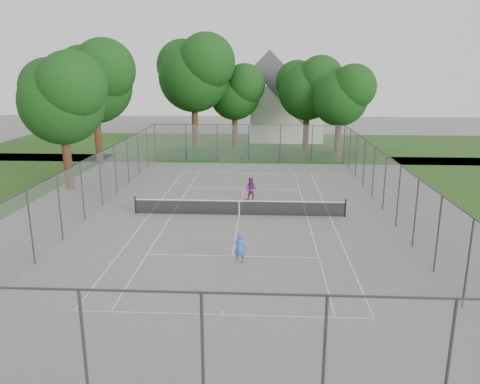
{
  "coord_description": "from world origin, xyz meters",
  "views": [
    {
      "loc": [
        1.45,
        -27.13,
        8.71
      ],
      "look_at": [
        0.0,
        1.0,
        1.2
      ],
      "focal_mm": 35.0,
      "sensor_mm": 36.0,
      "label": 1
    }
  ],
  "objects_px": {
    "tennis_net": "(239,207)",
    "house": "(286,105)",
    "woman_player": "(251,189)",
    "girl_player": "(240,248)"
  },
  "relations": [
    {
      "from": "tennis_net",
      "to": "woman_player",
      "type": "height_order",
      "value": "woman_player"
    },
    {
      "from": "house",
      "to": "woman_player",
      "type": "distance_m",
      "value": 28.35
    },
    {
      "from": "house",
      "to": "woman_player",
      "type": "relative_size",
      "value": 6.62
    },
    {
      "from": "tennis_net",
      "to": "girl_player",
      "type": "relative_size",
      "value": 9.05
    },
    {
      "from": "tennis_net",
      "to": "house",
      "type": "xyz_separation_m",
      "value": [
        4.09,
        31.1,
        3.79
      ]
    },
    {
      "from": "house",
      "to": "girl_player",
      "type": "distance_m",
      "value": 38.53
    },
    {
      "from": "girl_player",
      "to": "woman_player",
      "type": "bearing_deg",
      "value": -91.91
    },
    {
      "from": "tennis_net",
      "to": "woman_player",
      "type": "distance_m",
      "value": 3.26
    },
    {
      "from": "tennis_net",
      "to": "house",
      "type": "bearing_deg",
      "value": 82.5
    },
    {
      "from": "house",
      "to": "woman_player",
      "type": "bearing_deg",
      "value": -97.04
    }
  ]
}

